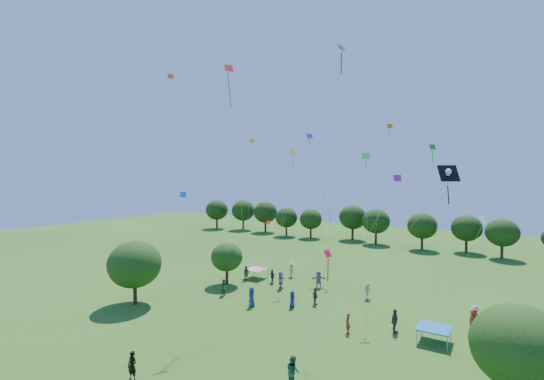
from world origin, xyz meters
The scene contains 40 objects.
near_tree_west centered at (-14.08, 12.10, 3.80)m, with size 4.92×4.92×6.03m.
near_tree_north centered at (-10.75, 21.64, 3.10)m, with size 3.54×3.54×4.70m.
near_tree_east centered at (15.93, 11.39, 3.70)m, with size 4.54×4.54×5.75m.
treeline centered at (-1.73, 55.43, 4.09)m, with size 88.01×8.77×6.77m.
tent_red_stripe centered at (-9.39, 25.37, 1.04)m, with size 2.20×2.20×1.10m.
tent_blue centered at (11.08, 18.48, 1.04)m, with size 2.20×2.20×1.10m.
man_in_black centered at (-3.26, 3.65, 0.85)m, with size 0.64×0.41×1.71m, color black.
crowd_person_0 centered at (-4.33, 17.38, 0.92)m, with size 0.90×0.49×1.83m, color navy.
crowd_person_1 centered at (13.27, 22.28, 0.79)m, with size 0.59×0.38×1.59m, color #9F381C.
crowd_person_2 centered at (5.11, 8.10, 0.91)m, with size 0.90×0.48×1.82m, color #265A3C.
crowd_person_3 centered at (4.10, 25.21, 0.83)m, with size 1.08×0.49×1.66m, color #AFA78C.
crowd_person_4 centered at (0.44, 20.96, 0.80)m, with size 0.93×0.42×1.59m, color #474039.
crowd_person_5 centered at (-4.80, 23.46, 0.94)m, with size 1.75×0.63×1.88m, color #A661A4.
crowd_person_6 centered at (-1.05, 19.17, 0.77)m, with size 0.76×0.41×1.53m, color navy.
crowd_person_7 centered at (13.50, 22.29, 0.84)m, with size 0.62×0.40×1.67m, color maroon.
crowd_person_8 centered at (-8.46, 18.42, 0.85)m, with size 0.84×0.45×1.69m, color #23532E.
crowd_person_9 centered at (13.49, 23.07, 0.89)m, with size 1.16×0.52×1.78m, color #B29E8E.
crowd_person_10 centered at (8.28, 18.60, 0.92)m, with size 1.08×0.49×1.84m, color #453F37.
crowd_person_11 centered at (-1.51, 25.92, 0.92)m, with size 1.72×0.61×1.84m, color #AD65A7.
crowd_person_12 centered at (15.05, 21.81, 0.77)m, with size 0.76×0.41×1.54m, color navy.
crowd_person_13 centered at (5.23, 16.61, 0.78)m, with size 0.58×0.37×1.55m, color maroon.
crowd_person_14 centered at (-9.81, 24.05, 0.84)m, with size 0.83×0.45×1.68m, color #245433.
crowd_person_15 centered at (-6.05, 28.15, 0.86)m, with size 1.12×0.50×1.71m, color #B7AB93.
crowd_person_16 centered at (-6.65, 24.65, 0.80)m, with size 0.94×0.43×1.60m, color #3E3532.
pirate_kite centered at (12.06, 15.28, 12.05)m, with size 8.16×1.91×11.46m.
red_high_kite centered at (-5.49, 16.00, 18.50)m, with size 4.49×2.91×20.94m.
small_kite_0 centered at (6.51, 9.32, 6.54)m, with size 2.05×1.61×6.56m.
small_kite_1 centered at (-9.19, 27.92, 5.65)m, with size 2.62×2.85×5.25m.
small_kite_2 centered at (-11.32, 27.10, 13.53)m, with size 0.98×2.71×15.56m.
small_kite_3 centered at (4.46, 23.24, 12.15)m, with size 0.96×3.25×12.91m.
small_kite_4 centered at (-4.75, 28.43, 14.12)m, with size 3.79×3.98×15.84m.
small_kite_5 centered at (8.30, 13.35, 9.40)m, with size 4.75×4.21×10.84m.
small_kite_6 centered at (13.69, 17.72, 8.04)m, with size 3.14×2.93×8.18m.
small_kite_7 centered at (-1.68, 28.28, 6.72)m, with size 1.18×4.96×6.80m.
small_kite_8 centered at (-7.55, 12.31, 14.42)m, with size 1.33×6.53×18.86m.
small_kite_9 centered at (5.44, 25.91, 13.15)m, with size 2.28×0.46×15.82m.
small_kite_10 centered at (-5.66, 27.07, 12.90)m, with size 1.94×2.42×13.87m.
small_kite_11 centered at (10.16, 23.95, 11.74)m, with size 1.12×0.82×13.51m.
small_kite_12 centered at (-14.17, 18.96, 8.77)m, with size 6.77×2.96×9.06m.
small_kite_13 centered at (6.00, 11.58, 15.34)m, with size 1.79×1.81×18.98m.
Camera 1 is at (14.90, -9.79, 11.98)m, focal length 24.00 mm.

